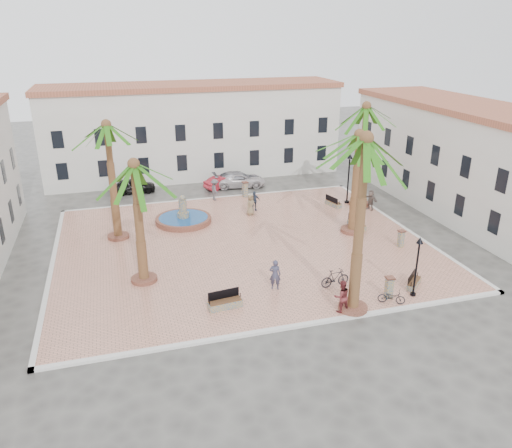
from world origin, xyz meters
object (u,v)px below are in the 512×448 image
object	(u,v)px
car_white	(241,180)
bench_ne	(333,203)
palm_nw	(108,137)
bollard_e	(401,238)
bollard_se	(389,287)
litter_bin	(352,305)
palm_s	(365,157)
pedestrian_fountain_b	(254,201)
pedestrian_east	(371,200)
bench_se	(414,283)
car_black	(133,186)
cyclist_b	(342,296)
cyclist_a	(275,275)
palm_e	(359,147)
car_silver	(239,179)
fountain	(183,219)
lamppost_e	(349,170)
bollard_n	(245,189)
palm_sw	(135,179)
car_red	(222,182)
palm_ne	(366,118)
lamppost_s	(418,257)
pedestrian_fountain_a	(251,205)
bench_e	(356,225)
bench_s	(225,303)
bicycle_b	(335,278)
pedestrian_north	(215,190)
bicycle_a	(391,297)

from	to	relation	value
car_white	bench_ne	bearing A→B (deg)	-135.80
palm_nw	bollard_e	xyz separation A→B (m)	(19.32, -7.33, -6.89)
bollard_se	litter_bin	world-z (taller)	bollard_se
palm_s	pedestrian_fountain_b	distance (m)	18.76
bollard_se	pedestrian_east	bearing A→B (deg)	65.68
palm_nw	bench_se	bearing A→B (deg)	-37.00
car_black	cyclist_b	bearing A→B (deg)	-158.97
bench_se	cyclist_a	size ratio (longest dim) A/B	0.79
palm_e	bench_se	world-z (taller)	palm_e
litter_bin	car_black	xyz separation A→B (m)	(-10.38, 25.36, 0.24)
bollard_se	bollard_e	distance (m)	7.72
palm_s	car_silver	distance (m)	25.95
palm_nw	cyclist_b	distance (m)	19.36
bollard_se	pedestrian_fountain_b	world-z (taller)	pedestrian_fountain_b
bollard_e	car_white	world-z (taller)	bollard_e
fountain	lamppost_e	xyz separation A→B (m)	(14.75, 0.70, 2.74)
litter_bin	cyclist_a	size ratio (longest dim) A/B	0.33
fountain	pedestrian_fountain_b	bearing A→B (deg)	10.12
palm_s	car_white	xyz separation A→B (m)	(-0.10, 24.44, -8.11)
bollard_n	palm_sw	bearing A→B (deg)	-126.04
cyclist_a	car_red	bearing A→B (deg)	-73.34
bollard_e	lamppost_e	bearing A→B (deg)	86.70
palm_ne	lamppost_s	distance (m)	16.81
lamppost_e	pedestrian_fountain_a	world-z (taller)	lamppost_e
bench_e	litter_bin	bearing A→B (deg)	146.22
bollard_n	bench_s	bearing A→B (deg)	-108.32
lamppost_e	pedestrian_fountain_b	size ratio (longest dim) A/B	2.64
pedestrian_fountain_b	car_black	xyz separation A→B (m)	(-9.62, 8.32, -0.30)
bench_se	lamppost_e	size ratio (longest dim) A/B	0.33
palm_ne	bicycle_b	size ratio (longest dim) A/B	4.86
palm_nw	pedestrian_fountain_b	world-z (taller)	palm_nw
car_silver	palm_s	bearing A→B (deg)	-178.37
lamppost_e	pedestrian_north	distance (m)	12.05
bench_e	bicycle_b	xyz separation A→B (m)	(-5.61, -8.23, 0.28)
cyclist_a	bicycle_b	xyz separation A→B (m)	(3.57, -0.73, -0.39)
palm_ne	bicycle_b	xyz separation A→B (m)	(-8.33, -13.11, -7.10)
bollard_n	cyclist_a	bearing A→B (deg)	-99.21
lamppost_s	bicycle_a	distance (m)	2.74
palm_nw	palm_ne	size ratio (longest dim) A/B	0.98
fountain	bench_ne	size ratio (longest dim) A/B	2.46
car_black	lamppost_e	bearing A→B (deg)	-115.62
palm_s	palm_ne	distance (m)	17.98
litter_bin	car_red	bearing A→B (deg)	94.41
bollard_se	pedestrian_north	distance (m)	20.99
palm_e	litter_bin	world-z (taller)	palm_e
car_silver	palm_nw	bearing A→B (deg)	132.45
palm_sw	palm_e	xyz separation A→B (m)	(15.99, 3.66, 0.01)
bollard_se	car_red	world-z (taller)	bollard_se
palm_e	pedestrian_east	size ratio (longest dim) A/B	4.46
bench_ne	palm_s	bearing A→B (deg)	145.60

